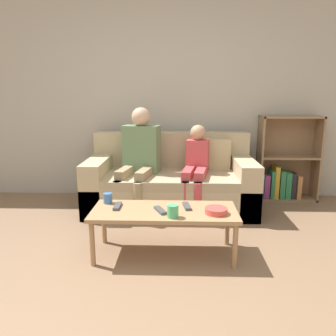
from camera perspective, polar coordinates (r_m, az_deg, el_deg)
name	(u,v)px	position (r m, az deg, el deg)	size (l,w,h in m)	color
ground_plane	(155,316)	(2.15, -2.24, -24.39)	(22.00, 22.00, 0.00)	#84664C
wall_back	(168,94)	(4.19, 0.08, 12.79)	(12.00, 0.06, 2.60)	#B7B2A8
couch	(171,184)	(3.78, 0.59, -2.77)	(1.87, 0.89, 0.85)	tan
bookshelf	(284,168)	(4.34, 19.57, 0.05)	(0.72, 0.28, 1.04)	#8E7051
coffee_table	(164,214)	(2.67, -0.65, -8.05)	(1.17, 0.48, 0.39)	#A87F56
person_adult	(139,152)	(3.65, -5.00, 2.77)	(0.47, 0.68, 1.16)	#9E8966
person_child	(196,164)	(3.60, 4.89, 0.73)	(0.34, 0.65, 0.96)	#C6474C
cup_near	(108,198)	(2.84, -10.44, -5.19)	(0.08, 0.08, 0.09)	#3D70B2
cup_far	(173,211)	(2.48, 0.83, -7.51)	(0.09, 0.09, 0.10)	#4CB77A
tv_remote_0	(160,210)	(2.61, -1.37, -7.38)	(0.11, 0.17, 0.02)	#47474C
tv_remote_1	(117,206)	(2.73, -8.79, -6.58)	(0.05, 0.17, 0.02)	#47474C
tv_remote_2	(187,206)	(2.71, 3.29, -6.65)	(0.07, 0.18, 0.02)	#47474C
snack_bowl	(216,211)	(2.59, 8.38, -7.37)	(0.18, 0.18, 0.05)	#DB4C47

